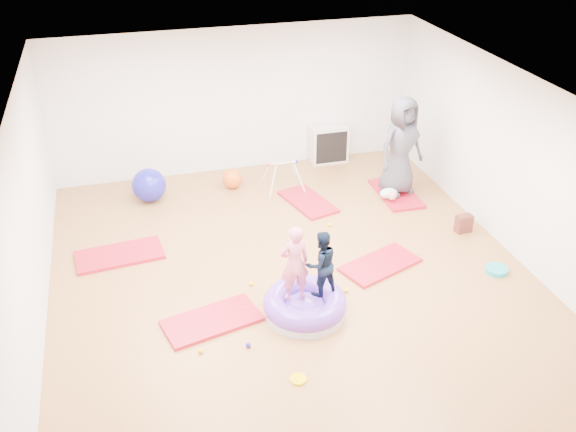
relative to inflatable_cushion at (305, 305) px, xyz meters
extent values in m
cube|color=#9B6440|center=(0.08, 0.85, -0.14)|extent=(7.00, 8.00, 0.01)
cube|color=white|center=(0.08, 0.85, 2.66)|extent=(7.00, 8.00, 0.01)
cube|color=white|center=(0.08, 4.85, 1.26)|extent=(7.00, 0.01, 2.80)
cube|color=white|center=(0.08, -3.15, 1.26)|extent=(7.00, 0.01, 2.80)
cube|color=white|center=(-3.42, 0.85, 1.26)|extent=(0.01, 8.00, 2.80)
cube|color=white|center=(3.58, 0.85, 1.26)|extent=(0.01, 8.00, 2.80)
cube|color=#AE0B2B|center=(-1.26, 0.15, -0.11)|extent=(1.40, 0.92, 0.05)
cube|color=#AE0B2B|center=(-2.38, 2.15, -0.11)|extent=(1.39, 0.79, 0.06)
cube|color=#AE0B2B|center=(0.98, 3.04, -0.12)|extent=(0.89, 1.31, 0.05)
cube|color=#AE0B2B|center=(1.45, 0.80, -0.12)|extent=(1.36, 1.01, 0.05)
cube|color=#AE0B2B|center=(2.65, 2.90, -0.11)|extent=(0.67, 1.29, 0.05)
cylinder|color=silver|center=(0.00, 0.00, -0.08)|extent=(1.11, 1.11, 0.13)
torus|color=purple|center=(0.00, 0.00, 0.04)|extent=(1.15, 1.15, 0.30)
ellipsoid|color=purple|center=(0.00, 0.00, -0.03)|extent=(0.61, 0.61, 0.27)
imported|color=#DA6387|center=(-0.14, 0.03, 0.74)|extent=(0.42, 0.29, 1.11)
imported|color=black|center=(0.23, 0.03, 0.67)|extent=(0.52, 0.44, 0.95)
imported|color=#42404C|center=(2.68, 2.95, 0.82)|extent=(1.01, 0.80, 1.81)
ellipsoid|color=silver|center=(2.41, 2.74, 0.01)|extent=(0.33, 0.21, 0.19)
sphere|color=tan|center=(2.41, 2.58, 0.03)|extent=(0.16, 0.16, 0.16)
sphere|color=#1D1AA4|center=(-0.90, -0.47, -0.11)|extent=(0.07, 0.07, 0.07)
sphere|color=#F3D600|center=(-1.50, -0.41, -0.11)|extent=(0.07, 0.07, 0.07)
sphere|color=#F3D600|center=(-0.56, 0.83, -0.11)|extent=(0.07, 0.07, 0.07)
sphere|color=#EC1B3F|center=(-0.77, 0.29, -0.11)|extent=(0.07, 0.07, 0.07)
sphere|color=#F3D600|center=(1.09, 2.14, -0.11)|extent=(0.07, 0.07, 0.07)
sphere|color=#F3D600|center=(0.72, 0.31, -0.11)|extent=(0.07, 0.07, 0.07)
sphere|color=#EC1B3F|center=(-1.29, 0.10, -0.11)|extent=(0.07, 0.07, 0.07)
sphere|color=#1D1AA4|center=(-1.75, 3.91, 0.17)|extent=(0.61, 0.61, 0.61)
sphere|color=#D85C1D|center=(-0.21, 4.01, 0.05)|extent=(0.38, 0.38, 0.38)
cylinder|color=silver|center=(0.44, 3.47, 0.15)|extent=(0.20, 0.21, 0.55)
cylinder|color=silver|center=(0.44, 3.93, 0.15)|extent=(0.20, 0.21, 0.55)
cylinder|color=silver|center=(0.95, 3.47, 0.15)|extent=(0.20, 0.21, 0.55)
cylinder|color=silver|center=(0.95, 3.93, 0.15)|extent=(0.20, 0.21, 0.55)
cylinder|color=silver|center=(0.70, 3.70, 0.39)|extent=(0.53, 0.03, 0.03)
sphere|color=#EC1B3F|center=(0.43, 3.70, 0.39)|extent=(0.06, 0.06, 0.06)
sphere|color=#1D1AA4|center=(0.96, 3.70, 0.39)|extent=(0.06, 0.06, 0.06)
cube|color=silver|center=(1.91, 4.65, 0.23)|extent=(0.75, 0.36, 0.75)
cube|color=black|center=(1.91, 4.47, 0.23)|extent=(0.64, 0.02, 0.64)
cube|color=silver|center=(1.91, 4.59, 0.23)|extent=(0.02, 0.25, 0.66)
cube|color=silver|center=(1.91, 4.59, 0.23)|extent=(0.66, 0.25, 0.02)
cylinder|color=teal|center=(3.08, 0.18, -0.10)|extent=(0.34, 0.34, 0.07)
cube|color=maroon|center=(3.18, 1.39, 0.01)|extent=(0.27, 0.18, 0.30)
cylinder|color=#F3D600|center=(-0.45, -1.21, -0.13)|extent=(0.20, 0.20, 0.03)
camera|label=1|loc=(-2.10, -6.68, 5.38)|focal=40.00mm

